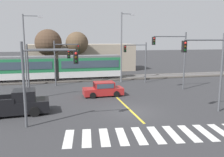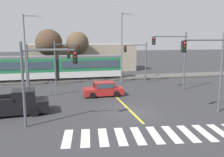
# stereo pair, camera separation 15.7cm
# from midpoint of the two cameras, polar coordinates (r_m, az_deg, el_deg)

# --- Properties ---
(ground_plane) EXTENTS (200.00, 200.00, 0.00)m
(ground_plane) POSITION_cam_midpoint_polar(r_m,az_deg,el_deg) (20.00, 4.97, -8.05)
(ground_plane) COLOR #333335
(track_bed) EXTENTS (120.00, 4.00, 0.18)m
(track_bed) POSITION_cam_midpoint_polar(r_m,az_deg,el_deg) (35.85, -3.29, -0.00)
(track_bed) COLOR #4C4742
(track_bed) RESTS_ON ground
(rail_near) EXTENTS (120.00, 0.08, 0.10)m
(rail_near) POSITION_cam_midpoint_polar(r_m,az_deg,el_deg) (35.13, -3.10, 0.03)
(rail_near) COLOR #939399
(rail_near) RESTS_ON track_bed
(rail_far) EXTENTS (120.00, 0.08, 0.10)m
(rail_far) POSITION_cam_midpoint_polar(r_m,az_deg,el_deg) (36.53, -3.49, 0.40)
(rail_far) COLOR #939399
(rail_far) RESTS_ON track_bed
(light_rail_tram) EXTENTS (18.50, 2.64, 3.43)m
(light_rail_tram) POSITION_cam_midpoint_polar(r_m,az_deg,el_deg) (35.07, -12.91, 2.79)
(light_rail_tram) COLOR silver
(light_rail_tram) RESTS_ON track_bed
(crosswalk_stripe_0) EXTENTS (0.91, 2.85, 0.01)m
(crosswalk_stripe_0) POSITION_cam_midpoint_polar(r_m,az_deg,el_deg) (15.22, -10.38, -13.97)
(crosswalk_stripe_0) COLOR silver
(crosswalk_stripe_0) RESTS_ON ground
(crosswalk_stripe_1) EXTENTS (0.91, 2.85, 0.01)m
(crosswalk_stripe_1) POSITION_cam_midpoint_polar(r_m,az_deg,el_deg) (15.16, -6.11, -13.95)
(crosswalk_stripe_1) COLOR silver
(crosswalk_stripe_1) RESTS_ON ground
(crosswalk_stripe_2) EXTENTS (0.91, 2.85, 0.01)m
(crosswalk_stripe_2) POSITION_cam_midpoint_polar(r_m,az_deg,el_deg) (15.19, -1.83, -13.86)
(crosswalk_stripe_2) COLOR silver
(crosswalk_stripe_2) RESTS_ON ground
(crosswalk_stripe_3) EXTENTS (0.91, 2.85, 0.01)m
(crosswalk_stripe_3) POSITION_cam_midpoint_polar(r_m,az_deg,el_deg) (15.30, 2.40, -13.69)
(crosswalk_stripe_3) COLOR silver
(crosswalk_stripe_3) RESTS_ON ground
(crosswalk_stripe_4) EXTENTS (0.91, 2.85, 0.01)m
(crosswalk_stripe_4) POSITION_cam_midpoint_polar(r_m,az_deg,el_deg) (15.48, 6.55, -13.45)
(crosswalk_stripe_4) COLOR silver
(crosswalk_stripe_4) RESTS_ON ground
(crosswalk_stripe_5) EXTENTS (0.91, 2.85, 0.01)m
(crosswalk_stripe_5) POSITION_cam_midpoint_polar(r_m,az_deg,el_deg) (15.74, 10.57, -13.16)
(crosswalk_stripe_5) COLOR silver
(crosswalk_stripe_5) RESTS_ON ground
(crosswalk_stripe_6) EXTENTS (0.91, 2.85, 0.01)m
(crosswalk_stripe_6) POSITION_cam_midpoint_polar(r_m,az_deg,el_deg) (16.07, 14.44, -12.82)
(crosswalk_stripe_6) COLOR silver
(crosswalk_stripe_6) RESTS_ON ground
(crosswalk_stripe_7) EXTENTS (0.91, 2.85, 0.01)m
(crosswalk_stripe_7) POSITION_cam_midpoint_polar(r_m,az_deg,el_deg) (16.47, 18.12, -12.44)
(crosswalk_stripe_7) COLOR silver
(crosswalk_stripe_7) RESTS_ON ground
(crosswalk_stripe_8) EXTENTS (0.91, 2.85, 0.01)m
(crosswalk_stripe_8) POSITION_cam_midpoint_polar(r_m,az_deg,el_deg) (16.93, 21.61, -12.03)
(crosswalk_stripe_8) COLOR silver
(crosswalk_stripe_8) RESTS_ON ground
(crosswalk_stripe_9) EXTENTS (0.91, 2.85, 0.01)m
(crosswalk_stripe_9) POSITION_cam_midpoint_polar(r_m,az_deg,el_deg) (17.44, 24.89, -11.61)
(crosswalk_stripe_9) COLOR silver
(crosswalk_stripe_9) RESTS_ON ground
(lane_centre_line) EXTENTS (0.20, 17.59, 0.01)m
(lane_centre_line) POSITION_cam_midpoint_polar(r_m,az_deg,el_deg) (25.51, 0.85, -4.13)
(lane_centre_line) COLOR gold
(lane_centre_line) RESTS_ON ground
(sedan_crossing) EXTENTS (4.23, 1.98, 1.52)m
(sedan_crossing) POSITION_cam_midpoint_polar(r_m,az_deg,el_deg) (25.25, -1.97, -2.65)
(sedan_crossing) COLOR #B22323
(sedan_crossing) RESTS_ON ground
(pickup_truck) EXTENTS (5.50, 2.45, 1.98)m
(pickup_truck) POSITION_cam_midpoint_polar(r_m,az_deg,el_deg) (20.62, -22.02, -5.75)
(pickup_truck) COLOR black
(pickup_truck) RESTS_ON ground
(traffic_light_near_left) EXTENTS (3.75, 0.38, 5.86)m
(traffic_light_near_left) POSITION_cam_midpoint_polar(r_m,az_deg,el_deg) (16.73, -16.17, 1.53)
(traffic_light_near_left) COLOR #515459
(traffic_light_near_left) RESTS_ON ground
(traffic_light_mid_left) EXTENTS (4.25, 0.38, 5.52)m
(traffic_light_mid_left) POSITION_cam_midpoint_polar(r_m,az_deg,el_deg) (24.68, -15.95, 3.66)
(traffic_light_mid_left) COLOR #515459
(traffic_light_mid_left) RESTS_ON ground
(traffic_light_far_left) EXTENTS (3.25, 0.38, 5.79)m
(traffic_light_far_left) POSITION_cam_midpoint_polar(r_m,az_deg,el_deg) (31.14, -11.40, 5.23)
(traffic_light_far_left) COLOR #515459
(traffic_light_far_left) RESTS_ON ground
(traffic_light_far_right) EXTENTS (3.25, 0.38, 5.53)m
(traffic_light_far_right) POSITION_cam_midpoint_polar(r_m,az_deg,el_deg) (32.57, 6.50, 5.36)
(traffic_light_far_right) COLOR #515459
(traffic_light_far_right) RESTS_ON ground
(traffic_light_mid_right) EXTENTS (4.25, 0.38, 6.79)m
(traffic_light_mid_right) POSITION_cam_midpoint_polar(r_m,az_deg,el_deg) (28.67, 15.00, 6.09)
(traffic_light_mid_right) COLOR #515459
(traffic_light_mid_right) RESTS_ON ground
(traffic_light_near_right) EXTENTS (3.75, 0.38, 6.49)m
(traffic_light_near_right) POSITION_cam_midpoint_polar(r_m,az_deg,el_deg) (20.53, 22.52, 3.76)
(traffic_light_near_right) COLOR #515459
(traffic_light_near_right) RESTS_ON ground
(street_lamp_west) EXTENTS (2.44, 0.28, 9.03)m
(street_lamp_west) POSITION_cam_midpoint_polar(r_m,az_deg,el_deg) (31.81, -19.70, 7.38)
(street_lamp_west) COLOR slate
(street_lamp_west) RESTS_ON ground
(street_lamp_centre) EXTENTS (1.98, 0.28, 9.57)m
(street_lamp_centre) POSITION_cam_midpoint_polar(r_m,az_deg,el_deg) (32.98, 2.73, 8.36)
(street_lamp_centre) COLOR slate
(street_lamp_centre) RESTS_ON ground
(bare_tree_west) EXTENTS (4.29, 4.29, 7.56)m
(bare_tree_west) POSITION_cam_midpoint_polar(r_m,az_deg,el_deg) (39.94, -14.84, 8.33)
(bare_tree_west) COLOR brown
(bare_tree_west) RESTS_ON ground
(bare_tree_east) EXTENTS (3.77, 3.77, 7.19)m
(bare_tree_east) POSITION_cam_midpoint_polar(r_m,az_deg,el_deg) (40.48, -8.18, 8.40)
(bare_tree_east) COLOR brown
(bare_tree_east) RESTS_ON ground
(building_backdrop_far) EXTENTS (19.78, 6.00, 5.00)m
(building_backdrop_far) POSITION_cam_midpoint_polar(r_m,az_deg,el_deg) (45.62, -7.14, 5.05)
(building_backdrop_far) COLOR tan
(building_backdrop_far) RESTS_ON ground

